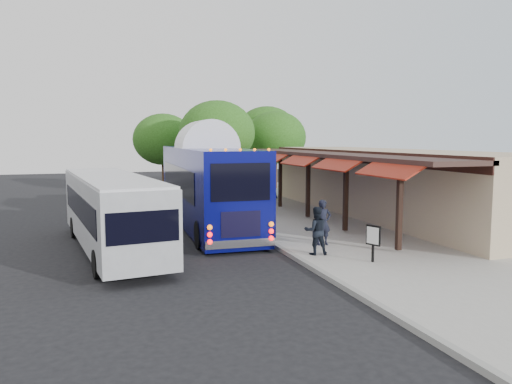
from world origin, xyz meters
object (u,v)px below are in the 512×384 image
object	(u,v)px
ped_a	(323,223)
ped_b	(316,231)
coach_bus	(207,182)
city_bus	(111,209)
sign_board	(373,237)
ped_c	(272,199)
ped_d	(239,193)

from	to	relation	value
ped_a	ped_b	xyz separation A→B (m)	(-0.93, -1.35, -0.02)
coach_bus	ped_a	xyz separation A→B (m)	(3.17, -6.15, -1.15)
coach_bus	city_bus	bearing A→B (deg)	-137.69
ped_b	sign_board	distance (m)	2.06
sign_board	coach_bus	bearing A→B (deg)	88.99
sign_board	ped_c	bearing A→B (deg)	65.22
city_bus	ped_a	size ratio (longest dim) A/B	6.18
ped_c	ped_d	distance (m)	3.18
coach_bus	ped_d	size ratio (longest dim) A/B	7.23
coach_bus	sign_board	distance (m)	9.83
coach_bus	ped_a	size ratio (longest dim) A/B	7.31
ped_a	sign_board	size ratio (longest dim) A/B	1.42
ped_c	sign_board	world-z (taller)	ped_c
ped_a	ped_d	world-z (taller)	ped_d
coach_bus	ped_c	xyz separation A→B (m)	(4.01, 1.90, -1.21)
ped_c	sign_board	xyz separation A→B (m)	(-0.43, -10.97, 0.02)
ped_d	coach_bus	bearing A→B (deg)	79.36
ped_b	ped_d	distance (m)	12.44
coach_bus	ped_a	world-z (taller)	coach_bus
city_bus	ped_d	distance (m)	11.62
ped_a	ped_d	size ratio (longest dim) A/B	0.99
city_bus	sign_board	distance (m)	9.61
ped_b	ped_a	bearing A→B (deg)	-113.18
coach_bus	ped_c	size ratio (longest dim) A/B	7.82
ped_c	ped_a	bearing A→B (deg)	46.02
coach_bus	sign_board	bearing A→B (deg)	-67.24
city_bus	ped_c	distance (m)	10.35
city_bus	sign_board	size ratio (longest dim) A/B	8.77
ped_b	coach_bus	bearing A→B (deg)	-62.03
city_bus	sign_board	xyz separation A→B (m)	(8.10, -5.14, -0.59)
ped_d	ped_b	bearing A→B (deg)	107.22
coach_bus	ped_d	bearing A→B (deg)	59.96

